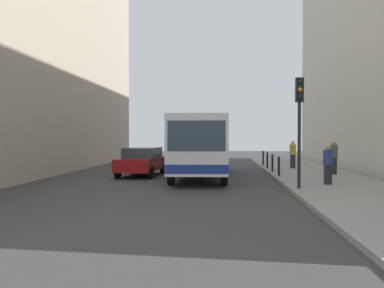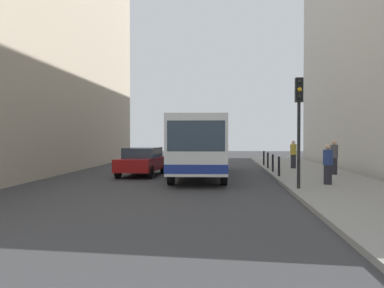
% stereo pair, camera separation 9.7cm
% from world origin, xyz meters
% --- Properties ---
extents(ground_plane, '(80.00, 80.00, 0.00)m').
position_xyz_m(ground_plane, '(0.00, 0.00, 0.00)').
color(ground_plane, '#38383A').
extents(sidewalk, '(4.40, 40.00, 0.15)m').
position_xyz_m(sidewalk, '(5.40, 0.00, 0.07)').
color(sidewalk, gray).
rests_on(sidewalk, ground).
extents(building_left, '(7.00, 32.00, 15.38)m').
position_xyz_m(building_left, '(-11.50, 4.00, 7.69)').
color(building_left, '#B2A38C').
rests_on(building_left, ground).
extents(bus, '(2.85, 11.09, 3.00)m').
position_xyz_m(bus, '(-0.47, 3.34, 1.73)').
color(bus, white).
rests_on(bus, ground).
extents(car_beside_bus, '(2.11, 4.51, 1.48)m').
position_xyz_m(car_beside_bus, '(-3.53, 3.37, 0.78)').
color(car_beside_bus, maroon).
rests_on(car_beside_bus, ground).
extents(traffic_light, '(0.28, 0.33, 4.10)m').
position_xyz_m(traffic_light, '(3.55, -2.72, 3.01)').
color(traffic_light, black).
rests_on(traffic_light, sidewalk).
extents(bollard_near, '(0.11, 0.11, 0.95)m').
position_xyz_m(bollard_near, '(3.45, 2.00, 0.62)').
color(bollard_near, black).
rests_on(bollard_near, sidewalk).
extents(bollard_mid, '(0.11, 0.11, 0.95)m').
position_xyz_m(bollard_mid, '(3.45, 4.54, 0.62)').
color(bollard_mid, black).
rests_on(bollard_mid, sidewalk).
extents(bollard_far, '(0.11, 0.11, 0.95)m').
position_xyz_m(bollard_far, '(3.45, 7.07, 0.62)').
color(bollard_far, black).
rests_on(bollard_far, sidewalk).
extents(bollard_farthest, '(0.11, 0.11, 0.95)m').
position_xyz_m(bollard_farthest, '(3.45, 9.61, 0.62)').
color(bollard_farthest, black).
rests_on(bollard_farthest, sidewalk).
extents(pedestrian_near_signal, '(0.38, 0.38, 1.61)m').
position_xyz_m(pedestrian_near_signal, '(4.95, -1.32, 0.95)').
color(pedestrian_near_signal, '#26262D').
rests_on(pedestrian_near_signal, sidewalk).
extents(pedestrian_mid_sidewalk, '(0.38, 0.38, 1.73)m').
position_xyz_m(pedestrian_mid_sidewalk, '(6.36, 3.14, 1.01)').
color(pedestrian_mid_sidewalk, '#26262D').
rests_on(pedestrian_mid_sidewalk, sidewalk).
extents(pedestrian_far_sidewalk, '(0.38, 0.38, 1.68)m').
position_xyz_m(pedestrian_far_sidewalk, '(4.97, 7.07, 0.99)').
color(pedestrian_far_sidewalk, '#26262D').
rests_on(pedestrian_far_sidewalk, sidewalk).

